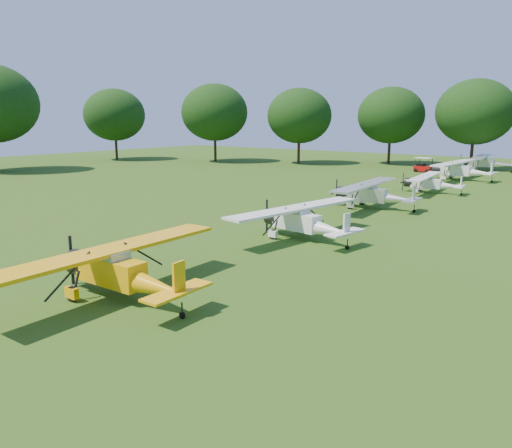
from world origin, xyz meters
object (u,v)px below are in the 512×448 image
(aircraft_5, at_px, (431,182))
(golf_cart, at_px, (423,167))
(aircraft_3, at_px, (303,220))
(aircraft_2, at_px, (119,269))
(aircraft_6, at_px, (460,169))
(aircraft_4, at_px, (373,193))
(aircraft_7, at_px, (485,162))

(aircraft_5, relative_size, golf_cart, 3.88)
(golf_cart, bearing_deg, aircraft_3, -74.80)
(aircraft_5, bearing_deg, golf_cart, 105.10)
(aircraft_2, xyz_separation_m, aircraft_6, (-0.49, 50.03, 0.06))
(aircraft_4, bearing_deg, aircraft_5, 81.02)
(aircraft_6, relative_size, aircraft_7, 1.04)
(aircraft_4, distance_m, aircraft_7, 37.57)
(aircraft_2, xyz_separation_m, golf_cart, (-7.16, 56.56, -0.64))
(aircraft_2, distance_m, aircraft_4, 25.89)
(aircraft_3, bearing_deg, aircraft_6, 100.00)
(aircraft_3, distance_m, aircraft_7, 50.15)
(aircraft_2, distance_m, aircraft_6, 50.03)
(golf_cart, bearing_deg, aircraft_4, -72.91)
(aircraft_2, xyz_separation_m, aircraft_3, (0.45, 13.31, -0.06))
(aircraft_2, relative_size, aircraft_6, 0.95)
(aircraft_3, bearing_deg, aircraft_2, -83.43)
(golf_cart, bearing_deg, aircraft_6, -39.19)
(aircraft_7, xyz_separation_m, golf_cart, (-6.37, -6.88, -0.64))
(golf_cart, bearing_deg, aircraft_2, -77.57)
(aircraft_2, height_order, aircraft_7, aircraft_7)
(aircraft_3, bearing_deg, aircraft_4, 103.80)
(aircraft_4, distance_m, golf_cart, 31.36)
(aircraft_2, xyz_separation_m, aircraft_5, (0.20, 37.44, -0.21))
(aircraft_6, xyz_separation_m, aircraft_7, (-0.30, 13.41, -0.06))
(aircraft_2, bearing_deg, aircraft_6, 88.97)
(aircraft_4, bearing_deg, aircraft_6, 85.00)
(aircraft_3, distance_m, aircraft_4, 12.62)
(aircraft_4, bearing_deg, golf_cart, 97.39)
(aircraft_5, relative_size, aircraft_7, 0.84)
(aircraft_6, height_order, golf_cart, aircraft_6)
(aircraft_2, height_order, aircraft_6, aircraft_6)
(aircraft_7, bearing_deg, aircraft_6, -95.07)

